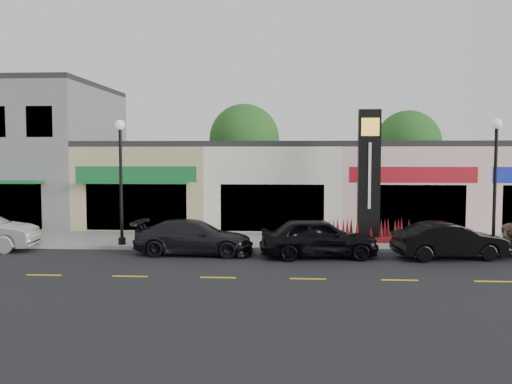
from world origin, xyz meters
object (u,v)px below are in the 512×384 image
lamp_east_near (495,170)px  car_black_conv (450,241)px  pylon_sign (369,195)px  car_dark_sedan (194,237)px  car_black_sedan (319,238)px  lamp_west_near (121,169)px

lamp_east_near → car_black_conv: size_ratio=1.25×
lamp_east_near → pylon_sign: size_ratio=0.91×
lamp_east_near → car_dark_sedan: lamp_east_near is taller
car_dark_sedan → car_black_sedan: 5.12m
lamp_east_near → lamp_west_near: bearing=180.0°
lamp_west_near → car_black_sedan: 9.12m
lamp_east_near → car_black_sedan: 8.10m
pylon_sign → car_black_sedan: size_ratio=1.28×
lamp_west_near → lamp_east_near: size_ratio=1.00×
car_dark_sedan → pylon_sign: bearing=-66.0°
car_black_conv → lamp_west_near: bearing=74.1°
lamp_east_near → pylon_sign: bearing=161.3°
car_dark_sedan → lamp_east_near: bearing=-81.8°
car_black_conv → car_dark_sedan: bearing=79.2°
car_black_sedan → pylon_sign: bearing=-41.1°
lamp_west_near → car_black_sedan: lamp_west_near is taller
pylon_sign → car_dark_sedan: pylon_sign is taller
pylon_sign → car_black_conv: 4.59m
car_black_sedan → lamp_east_near: bearing=-82.5°
pylon_sign → car_black_sedan: 4.47m
pylon_sign → car_black_sedan: (-2.45, -3.43, -1.47)m
pylon_sign → car_dark_sedan: bearing=-158.1°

